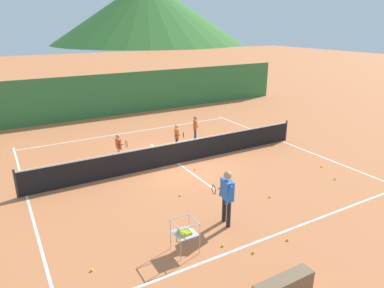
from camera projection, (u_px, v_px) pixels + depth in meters
ground_plane at (178, 163)px, 14.95m from camera, size 120.00×120.00×0.00m
line_baseline_near at (278, 234)px, 9.95m from camera, size 11.91×0.08×0.01m
line_baseline_far at (133, 132)px, 19.25m from camera, size 11.91×0.08×0.01m
line_sideline_west at (27, 196)px, 12.14m from camera, size 0.08×11.36×0.01m
line_sideline_east at (281, 141)px, 17.76m from camera, size 0.08×11.36×0.01m
line_service_center at (178, 163)px, 14.95m from camera, size 0.08×5.75×0.01m
tennis_net at (178, 152)px, 14.79m from camera, size 12.51×0.08×1.05m
instructor at (227, 193)px, 10.13m from camera, size 0.44×0.82×1.70m
student_0 at (119, 145)px, 15.00m from camera, size 0.40×0.61×1.20m
student_1 at (177, 135)px, 16.20m from camera, size 0.41×0.70×1.27m
student_2 at (195, 126)px, 17.57m from camera, size 0.44×0.49×1.29m
ball_cart at (184, 232)px, 9.01m from camera, size 0.58×0.58×0.90m
tennis_ball_0 at (288, 239)px, 9.64m from camera, size 0.07×0.07×0.07m
tennis_ball_1 at (253, 252)px, 9.11m from camera, size 0.07×0.07×0.07m
tennis_ball_2 at (335, 179)px, 13.38m from camera, size 0.07×0.07×0.07m
tennis_ball_3 at (322, 166)px, 14.55m from camera, size 0.07×0.07×0.07m
tennis_ball_4 at (195, 169)px, 14.27m from camera, size 0.07×0.07×0.07m
tennis_ball_5 at (92, 270)px, 8.46m from camera, size 0.07×0.07×0.07m
tennis_ball_6 at (270, 196)px, 12.03m from camera, size 0.07×0.07×0.07m
tennis_ball_7 at (180, 195)px, 12.12m from camera, size 0.07×0.07×0.07m
tennis_ball_8 at (223, 245)px, 9.39m from camera, size 0.07×0.07×0.07m
windscreen_fence at (109, 95)px, 22.13m from camera, size 26.20×0.08×2.69m
courtside_bench at (284, 287)px, 7.63m from camera, size 1.50×0.36×0.46m
hill_0 at (147, 12)px, 97.12m from camera, size 53.39×53.39×17.03m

